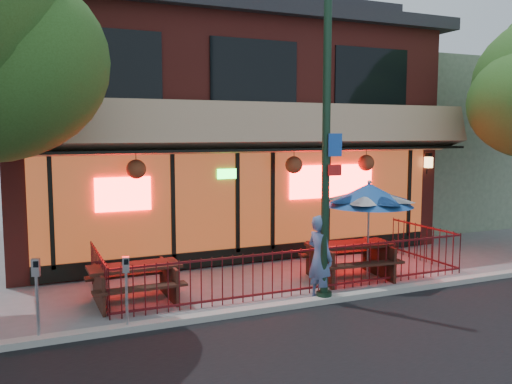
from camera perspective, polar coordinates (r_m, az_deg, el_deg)
ground at (r=11.74m, az=6.14°, el=-10.81°), size 80.00×80.00×0.00m
curb at (r=11.31m, az=7.42°, el=-11.18°), size 80.00×0.25×0.12m
restaurant_building at (r=17.75m, az=-5.26°, el=8.48°), size 12.96×9.49×8.05m
neighbor_building at (r=22.73m, az=16.42°, el=4.94°), size 6.00×7.00×6.00m
patio_fence at (r=11.99m, az=4.98°, el=-7.30°), size 8.44×2.62×1.00m
street_light at (r=10.87m, az=7.40°, el=4.68°), size 0.43×0.32×7.00m
picnic_table_left at (r=11.37m, az=-12.66°, el=-8.82°), size 1.84×1.42×0.78m
picnic_table_right at (r=13.02m, az=9.86°, el=-6.59°), size 2.13×1.71×0.86m
patio_umbrella at (r=12.88m, az=11.81°, el=-0.28°), size 2.05×2.05×2.34m
pedestrian at (r=11.28m, az=6.74°, el=-6.87°), size 0.56×0.72×1.77m
parking_meter_near at (r=9.72m, az=-13.50°, el=-9.11°), size 0.13×0.12×1.32m
parking_meter_far at (r=9.66m, az=-22.09°, el=-9.14°), size 0.15×0.13×1.41m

